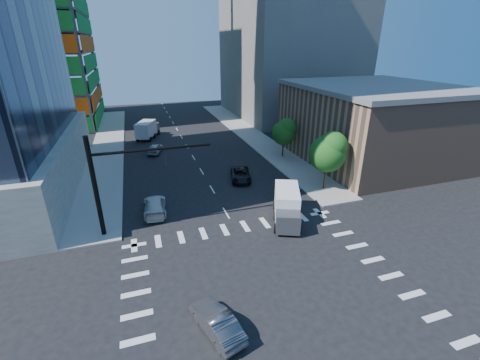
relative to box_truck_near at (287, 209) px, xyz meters
name	(u,v)px	position (x,y,z in m)	size (l,w,h in m)	color
ground	(274,294)	(-5.10, -8.66, -1.32)	(160.00, 160.00, 0.00)	black
road_markings	(274,294)	(-5.10, -8.66, -1.31)	(20.00, 20.00, 0.01)	silver
sidewalk_ne	(249,134)	(7.40, 31.34, -1.24)	(5.00, 60.00, 0.15)	#9B9993
sidewalk_nw	(108,146)	(-17.60, 31.34, -1.24)	(5.00, 60.00, 0.15)	#9B9993
commercial_building	(373,122)	(19.90, 13.34, 3.99)	(20.50, 22.50, 10.60)	#986F58
bg_building_ne	(288,52)	(21.90, 46.34, 12.68)	(24.00, 30.00, 28.00)	slate
signal_mast_nw	(113,177)	(-15.10, 2.84, 4.17)	(10.20, 0.40, 9.00)	black
tree_south	(329,151)	(7.53, 5.24, 3.37)	(4.16, 4.16, 6.82)	#382316
tree_north	(285,131)	(7.83, 17.24, 2.67)	(3.54, 3.52, 5.78)	#382316
car_nb_far	(241,175)	(-0.99, 11.06, -0.63)	(2.30, 4.99, 1.39)	black
car_sb_near	(155,206)	(-11.89, 5.72, -0.55)	(2.15, 5.29, 1.53)	silver
car_sb_mid	(155,148)	(-10.34, 25.32, -0.57)	(1.76, 4.37, 1.49)	#A2A3A9
car_sb_cross	(217,322)	(-9.57, -10.42, -0.60)	(1.52, 4.37, 1.44)	#535359
box_truck_near	(287,209)	(0.00, 0.00, 0.00)	(4.45, 6.18, 2.98)	black
box_truck_far	(148,130)	(-10.78, 34.76, 0.06)	(4.59, 6.44, 3.11)	black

